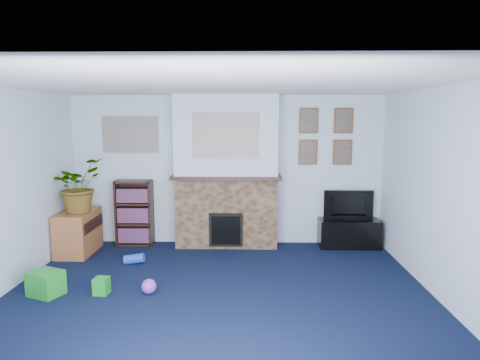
{
  "coord_description": "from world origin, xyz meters",
  "views": [
    {
      "loc": [
        0.35,
        -4.62,
        2.05
      ],
      "look_at": [
        0.24,
        0.9,
        1.24
      ],
      "focal_mm": 32.0,
      "sensor_mm": 36.0,
      "label": 1
    }
  ],
  "objects_px": {
    "tv_stand": "(349,233)",
    "sideboard": "(78,230)",
    "bookshelf": "(135,214)",
    "television": "(349,205)"
  },
  "relations": [
    {
      "from": "tv_stand",
      "to": "sideboard",
      "type": "relative_size",
      "value": 1.13
    },
    {
      "from": "bookshelf",
      "to": "tv_stand",
      "type": "bearing_deg",
      "value": -1.27
    },
    {
      "from": "television",
      "to": "sideboard",
      "type": "distance_m",
      "value": 4.22
    },
    {
      "from": "tv_stand",
      "to": "television",
      "type": "height_order",
      "value": "television"
    },
    {
      "from": "television",
      "to": "bookshelf",
      "type": "distance_m",
      "value": 3.45
    },
    {
      "from": "bookshelf",
      "to": "sideboard",
      "type": "distance_m",
      "value": 0.89
    },
    {
      "from": "tv_stand",
      "to": "bookshelf",
      "type": "bearing_deg",
      "value": 178.73
    },
    {
      "from": "tv_stand",
      "to": "television",
      "type": "relative_size",
      "value": 1.2
    },
    {
      "from": "television",
      "to": "bookshelf",
      "type": "height_order",
      "value": "bookshelf"
    },
    {
      "from": "television",
      "to": "bookshelf",
      "type": "xyz_separation_m",
      "value": [
        -3.44,
        0.06,
        -0.17
      ]
    }
  ]
}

